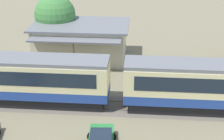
{
  "coord_description": "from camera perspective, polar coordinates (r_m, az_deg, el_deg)",
  "views": [
    {
      "loc": [
        -15.37,
        -24.24,
        14.82
      ],
      "look_at": [
        -17.85,
        4.94,
        1.7
      ],
      "focal_mm": 55.0,
      "sensor_mm": 36.0,
      "label": 1
    }
  ],
  "objects": [
    {
      "name": "railway_track",
      "position": [
        29.81,
        12.46,
        -6.29
      ],
      "size": [
        153.44,
        3.6,
        0.04
      ],
      "color": "#665B51",
      "rests_on": "ground_plane"
    },
    {
      "name": "station_building",
      "position": [
        38.83,
        -5.18,
        4.83
      ],
      "size": [
        10.68,
        7.87,
        4.03
      ],
      "color": "beige",
      "rests_on": "ground_plane"
    },
    {
      "name": "passenger_train",
      "position": [
        28.46,
        1.28,
        -1.92
      ],
      "size": [
        88.1,
        2.93,
        4.2
      ],
      "color": "#234293",
      "rests_on": "ground_plane"
    },
    {
      "name": "yard_tree_0",
      "position": [
        40.52,
        -9.44,
        8.98
      ],
      "size": [
        4.73,
        4.73,
        6.82
      ],
      "color": "brown",
      "rests_on": "ground_plane"
    }
  ]
}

